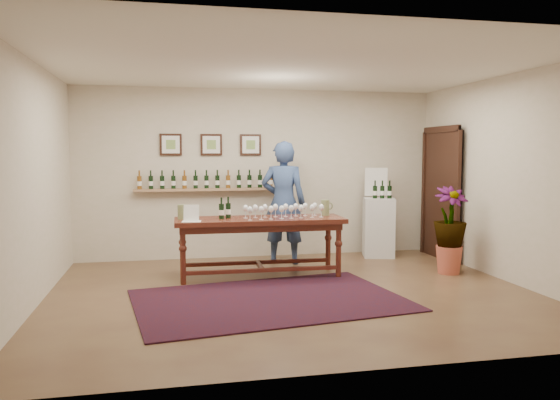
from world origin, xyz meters
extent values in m
plane|color=#523424|center=(0.00, 0.00, 0.00)|extent=(6.00, 6.00, 0.00)
plane|color=beige|center=(0.00, 2.50, 1.40)|extent=(6.00, 0.00, 6.00)
plane|color=beige|center=(0.00, -2.50, 1.40)|extent=(6.00, 0.00, 6.00)
plane|color=beige|center=(-3.00, 0.00, 1.40)|extent=(0.00, 5.00, 5.00)
plane|color=beige|center=(3.00, 0.00, 1.40)|extent=(0.00, 5.00, 5.00)
plane|color=white|center=(0.00, 0.00, 2.80)|extent=(6.00, 6.00, 0.00)
cube|color=tan|center=(-0.80, 2.41, 1.15)|extent=(2.50, 0.16, 0.04)
cube|color=black|center=(2.94, 1.70, 1.05)|extent=(0.10, 1.00, 2.10)
cube|color=black|center=(2.89, 1.70, 1.05)|extent=(0.04, 1.12, 2.22)
cube|color=black|center=(-1.45, 2.48, 1.88)|extent=(0.35, 0.03, 0.35)
cube|color=white|center=(-1.45, 2.46, 1.88)|extent=(0.28, 0.01, 0.28)
cube|color=#82A653|center=(-1.45, 2.45, 1.88)|extent=(0.15, 0.00, 0.15)
cube|color=black|center=(-0.80, 2.48, 1.88)|extent=(0.35, 0.03, 0.35)
cube|color=white|center=(-0.80, 2.46, 1.88)|extent=(0.28, 0.01, 0.28)
cube|color=#82A653|center=(-0.80, 2.45, 1.88)|extent=(0.15, 0.00, 0.15)
cube|color=black|center=(-0.15, 2.48, 1.88)|extent=(0.35, 0.03, 0.35)
cube|color=white|center=(-0.15, 2.46, 1.88)|extent=(0.28, 0.01, 0.28)
cube|color=#82A653|center=(-0.15, 2.45, 1.88)|extent=(0.15, 0.00, 0.15)
cube|color=#480F0C|center=(-0.36, -0.30, 0.01)|extent=(3.37, 2.48, 0.02)
cube|color=#441911|center=(-0.25, 0.97, 0.80)|extent=(2.37, 0.79, 0.06)
cube|color=#441911|center=(-0.25, 0.97, 0.73)|extent=(2.24, 0.66, 0.11)
cylinder|color=#441911|center=(-1.33, 0.72, 0.39)|extent=(0.08, 0.08, 0.77)
cylinder|color=#441911|center=(0.81, 0.68, 0.39)|extent=(0.08, 0.08, 0.77)
cylinder|color=#441911|center=(-1.32, 1.26, 0.39)|extent=(0.08, 0.08, 0.77)
cylinder|color=#441911|center=(0.82, 1.22, 0.39)|extent=(0.08, 0.08, 0.77)
cube|color=#441911|center=(-0.26, 0.70, 0.15)|extent=(2.15, 0.09, 0.05)
cube|color=#441911|center=(-0.25, 1.24, 0.15)|extent=(2.15, 0.09, 0.05)
cube|color=#441911|center=(-0.25, 0.97, 0.15)|extent=(0.06, 0.54, 0.05)
cube|color=white|center=(-1.21, 0.78, 0.95)|extent=(0.27, 0.21, 0.22)
cube|color=silver|center=(1.96, 2.06, 0.50)|extent=(0.61, 0.61, 0.99)
cube|color=white|center=(1.98, 2.24, 1.25)|extent=(0.37, 0.12, 0.53)
cone|color=#C05740|center=(2.47, 0.61, 0.20)|extent=(0.38, 0.38, 0.40)
imported|color=#193415|center=(2.47, 0.61, 0.75)|extent=(0.61, 0.61, 0.69)
imported|color=navy|center=(0.27, 1.83, 0.97)|extent=(0.82, 0.67, 1.93)
camera|label=1|loc=(-1.53, -6.52, 1.75)|focal=35.00mm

